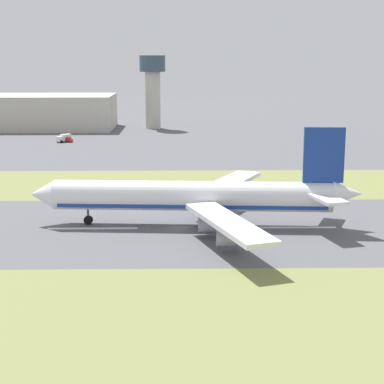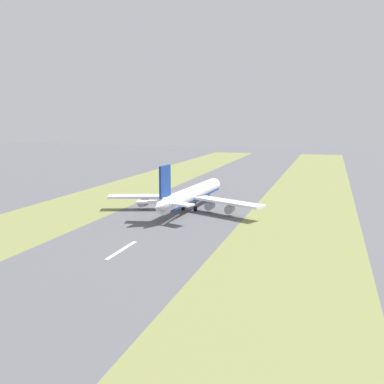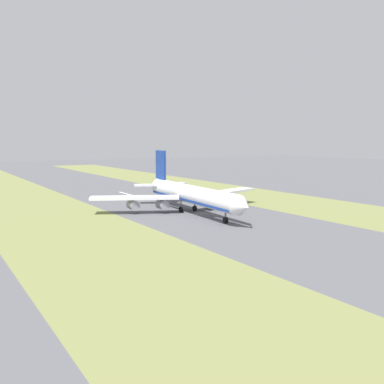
{
  "view_description": "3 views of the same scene",
  "coord_description": "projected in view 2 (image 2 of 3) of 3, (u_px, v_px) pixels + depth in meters",
  "views": [
    {
      "loc": [
        -124.17,
        -0.36,
        34.14
      ],
      "look_at": [
        1.83,
        -2.48,
        7.0
      ],
      "focal_mm": 60.0,
      "sensor_mm": 36.0,
      "label": 1
    },
    {
      "loc": [
        54.3,
        -171.56,
        36.04
      ],
      "look_at": [
        1.83,
        -2.48,
        7.0
      ],
      "focal_mm": 42.0,
      "sensor_mm": 36.0,
      "label": 2
    },
    {
      "loc": [
        78.03,
        124.22,
        24.32
      ],
      "look_at": [
        1.83,
        -2.48,
        7.0
      ],
      "focal_mm": 42.0,
      "sensor_mm": 36.0,
      "label": 3
    }
  ],
  "objects": [
    {
      "name": "centreline_dash_far",
      "position": [
        201.0,
        200.0,
        199.92
      ],
      "size": [
        1.2,
        18.0,
        0.01
      ],
      "primitive_type": "cube",
      "color": "silver",
      "rests_on": "ground"
    },
    {
      "name": "centreline_dash_near",
      "position": [
        122.0,
        250.0,
        124.52
      ],
      "size": [
        1.2,
        18.0,
        0.01
      ],
      "primitive_type": "cube",
      "color": "silver",
      "rests_on": "ground"
    },
    {
      "name": "grass_median_west",
      "position": [
        92.0,
        202.0,
        196.57
      ],
      "size": [
        40.0,
        600.0,
        0.01
      ],
      "primitive_type": "cube",
      "color": "olive",
      "rests_on": "ground"
    },
    {
      "name": "ground_plane",
      "position": [
        190.0,
        208.0,
        183.41
      ],
      "size": [
        800.0,
        800.0,
        0.0
      ],
      "primitive_type": "plane",
      "color": "#56565B"
    },
    {
      "name": "centreline_dash_mid",
      "position": [
        171.0,
        219.0,
        162.22
      ],
      "size": [
        1.2,
        18.0,
        0.01
      ],
      "primitive_type": "cube",
      "color": "silver",
      "rests_on": "ground"
    },
    {
      "name": "airplane_main_jet",
      "position": [
        190.0,
        195.0,
        177.8
      ],
      "size": [
        64.0,
        67.21,
        20.2
      ],
      "color": "white",
      "rests_on": "ground"
    },
    {
      "name": "grass_median_east",
      "position": [
        302.0,
        215.0,
        170.25
      ],
      "size": [
        40.0,
        600.0,
        0.01
      ],
      "primitive_type": "cube",
      "color": "olive",
      "rests_on": "ground"
    }
  ]
}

